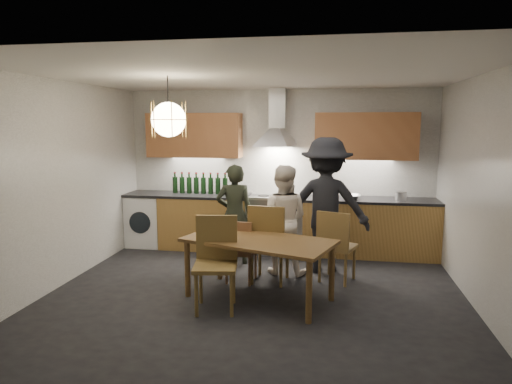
% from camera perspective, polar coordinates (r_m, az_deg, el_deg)
% --- Properties ---
extents(ground, '(5.00, 5.00, 0.00)m').
position_cam_1_polar(ground, '(5.67, -0.12, -12.72)').
color(ground, black).
rests_on(ground, ground).
extents(room_shell, '(5.02, 4.52, 2.61)m').
position_cam_1_polar(room_shell, '(5.29, -0.12, 4.78)').
color(room_shell, silver).
rests_on(room_shell, ground).
extents(counter_run, '(5.00, 0.62, 0.90)m').
position_cam_1_polar(counter_run, '(7.38, 2.67, -3.99)').
color(counter_run, '#BA8C47').
rests_on(counter_run, ground).
extents(range_stove, '(0.90, 0.60, 0.92)m').
position_cam_1_polar(range_stove, '(7.38, 2.48, -4.06)').
color(range_stove, silver).
rests_on(range_stove, ground).
extents(wall_fixtures, '(4.30, 0.54, 1.10)m').
position_cam_1_polar(wall_fixtures, '(7.32, 2.67, 7.14)').
color(wall_fixtures, '#B97747').
rests_on(wall_fixtures, ground).
extents(pendant_lamp, '(0.43, 0.43, 0.70)m').
position_cam_1_polar(pendant_lamp, '(5.44, -10.87, 8.88)').
color(pendant_lamp, black).
rests_on(pendant_lamp, ground).
extents(dining_table, '(1.89, 1.36, 0.72)m').
position_cam_1_polar(dining_table, '(5.36, 0.35, -6.78)').
color(dining_table, brown).
rests_on(dining_table, ground).
extents(chair_back_left, '(0.41, 0.41, 0.84)m').
position_cam_1_polar(chair_back_left, '(5.90, -2.08, -6.94)').
color(chair_back_left, brown).
rests_on(chair_back_left, ground).
extents(chair_back_mid, '(0.52, 0.52, 1.04)m').
position_cam_1_polar(chair_back_mid, '(5.86, 1.54, -5.88)').
color(chair_back_mid, brown).
rests_on(chair_back_mid, ground).
extents(chair_back_right, '(0.55, 0.55, 0.95)m').
position_cam_1_polar(chair_back_right, '(5.99, 9.89, -6.17)').
color(chair_back_right, brown).
rests_on(chair_back_right, ground).
extents(chair_front, '(0.54, 0.54, 1.03)m').
position_cam_1_polar(chair_front, '(5.16, -5.02, -7.97)').
color(chair_front, brown).
rests_on(chair_front, ground).
extents(person_left, '(0.60, 0.47, 1.47)m').
position_cam_1_polar(person_left, '(6.69, -2.70, -2.81)').
color(person_left, black).
rests_on(person_left, ground).
extents(person_mid, '(0.78, 0.63, 1.50)m').
position_cam_1_polar(person_mid, '(6.27, 3.30, -3.46)').
color(person_mid, silver).
rests_on(person_mid, ground).
extents(person_right, '(1.23, 0.73, 1.87)m').
position_cam_1_polar(person_right, '(6.38, 8.71, -1.65)').
color(person_right, black).
rests_on(person_right, ground).
extents(mixing_bowl, '(0.31, 0.31, 0.07)m').
position_cam_1_polar(mixing_bowl, '(7.16, 11.82, -0.60)').
color(mixing_bowl, silver).
rests_on(mixing_bowl, counter_run).
extents(stock_pot, '(0.22, 0.22, 0.12)m').
position_cam_1_polar(stock_pot, '(7.27, 17.63, -0.49)').
color(stock_pot, silver).
rests_on(stock_pot, counter_run).
extents(wine_bottles, '(0.95, 0.08, 0.35)m').
position_cam_1_polar(wine_bottles, '(7.61, -7.03, 1.11)').
color(wine_bottles, black).
rests_on(wine_bottles, counter_run).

